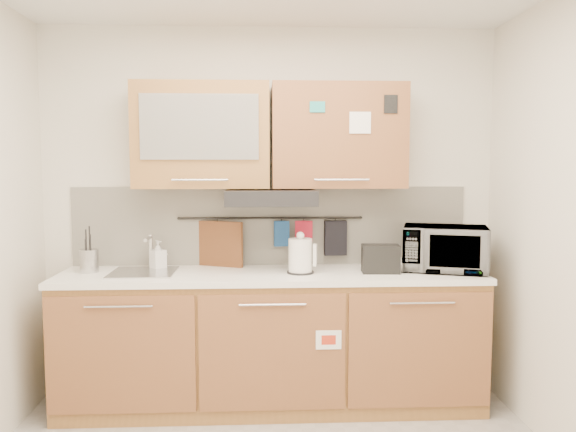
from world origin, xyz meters
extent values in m
plane|color=silver|center=(0.00, 1.50, 1.30)|extent=(3.20, 0.00, 3.20)
cube|color=#A7703B|center=(0.00, 1.20, 0.44)|extent=(2.80, 0.60, 0.88)
cube|color=black|center=(0.00, 1.20, 0.05)|extent=(2.80, 0.54, 0.10)
cube|color=#925834|center=(-0.93, 0.89, 0.47)|extent=(0.91, 0.02, 0.74)
cylinder|color=silver|center=(-0.93, 0.86, 0.78)|extent=(0.41, 0.01, 0.01)
cube|color=#925834|center=(0.00, 0.89, 0.47)|extent=(0.91, 0.02, 0.74)
cylinder|color=silver|center=(0.00, 0.86, 0.78)|extent=(0.41, 0.01, 0.01)
cube|color=#925834|center=(0.93, 0.89, 0.47)|extent=(0.91, 0.02, 0.74)
cylinder|color=silver|center=(0.93, 0.86, 0.78)|extent=(0.41, 0.01, 0.01)
cube|color=white|center=(0.00, 1.19, 0.90)|extent=(2.82, 0.62, 0.04)
cube|color=silver|center=(0.00, 1.49, 1.20)|extent=(2.80, 0.02, 0.56)
cube|color=#A7703B|center=(-0.46, 1.32, 1.83)|extent=(0.90, 0.35, 0.70)
cube|color=silver|center=(-0.46, 1.14, 1.88)|extent=(0.76, 0.02, 0.42)
cube|color=#925834|center=(0.46, 1.32, 1.83)|extent=(0.90, 0.35, 0.70)
cube|color=white|center=(0.58, 1.14, 1.91)|extent=(0.14, 0.00, 0.14)
cube|color=black|center=(0.00, 1.25, 1.42)|extent=(0.60, 0.46, 0.10)
cube|color=silver|center=(-0.85, 1.20, 0.92)|extent=(0.42, 0.40, 0.03)
cylinder|color=silver|center=(-0.83, 1.36, 1.04)|extent=(0.03, 0.03, 0.24)
cylinder|color=silver|center=(-0.83, 1.28, 1.14)|extent=(0.02, 0.18, 0.02)
cylinder|color=black|center=(0.00, 1.45, 1.26)|extent=(1.30, 0.02, 0.02)
cylinder|color=#A9AAAE|center=(-1.22, 1.25, 1.00)|extent=(0.14, 0.14, 0.15)
cylinder|color=black|center=(-1.24, 1.26, 1.06)|extent=(0.01, 0.01, 0.29)
cylinder|color=black|center=(-1.20, 1.23, 1.05)|extent=(0.01, 0.01, 0.26)
cylinder|color=black|center=(-1.22, 1.27, 1.07)|extent=(0.01, 0.01, 0.31)
cylinder|color=black|center=(-1.23, 1.23, 1.03)|extent=(0.01, 0.01, 0.23)
cylinder|color=white|center=(0.19, 1.15, 1.03)|extent=(0.20, 0.20, 0.23)
sphere|color=white|center=(0.19, 1.15, 1.17)|extent=(0.05, 0.05, 0.05)
cube|color=white|center=(0.29, 1.12, 1.05)|extent=(0.03, 0.04, 0.15)
cylinder|color=black|center=(0.19, 1.15, 0.93)|extent=(0.18, 0.18, 0.01)
cube|color=black|center=(0.73, 1.14, 1.01)|extent=(0.25, 0.16, 0.19)
cube|color=black|center=(0.68, 1.15, 1.10)|extent=(0.08, 0.11, 0.01)
cube|color=black|center=(0.77, 1.14, 1.10)|extent=(0.08, 0.11, 0.01)
imported|color=#999999|center=(1.18, 1.19, 1.07)|extent=(0.63, 0.51, 0.30)
imported|color=#999999|center=(-0.78, 1.34, 1.02)|extent=(0.13, 0.13, 0.20)
cube|color=brown|center=(-0.38, 1.44, 1.00)|extent=(0.37, 0.18, 0.48)
cube|color=navy|center=(0.08, 1.44, 1.15)|extent=(0.11, 0.04, 0.18)
cube|color=black|center=(0.46, 1.44, 1.12)|extent=(0.16, 0.06, 0.25)
cube|color=#AE172C|center=(0.24, 1.44, 1.16)|extent=(0.12, 0.02, 0.15)
camera|label=1|loc=(-0.07, -2.51, 1.64)|focal=35.00mm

